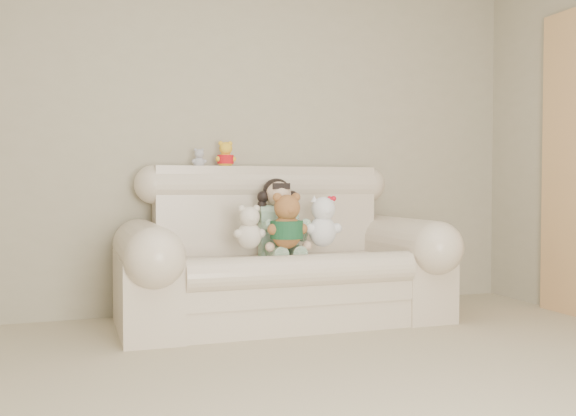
# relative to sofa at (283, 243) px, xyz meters

# --- Properties ---
(wall_back) EXTENTS (4.50, 0.00, 4.50)m
(wall_back) POSITION_rel_sofa_xyz_m (-0.26, 0.50, 0.78)
(wall_back) COLOR #ADA389
(wall_back) RESTS_ON ground
(sofa) EXTENTS (2.10, 0.95, 1.03)m
(sofa) POSITION_rel_sofa_xyz_m (0.00, 0.00, 0.00)
(sofa) COLOR #C1B09C
(sofa) RESTS_ON floor
(seated_child) EXTENTS (0.37, 0.43, 0.53)m
(seated_child) POSITION_rel_sofa_xyz_m (-0.01, 0.08, 0.17)
(seated_child) COLOR #2C7641
(seated_child) RESTS_ON sofa
(brown_teddy) EXTENTS (0.30, 0.25, 0.41)m
(brown_teddy) POSITION_rel_sofa_xyz_m (-0.03, -0.16, 0.19)
(brown_teddy) COLOR brown
(brown_teddy) RESTS_ON sofa
(white_cat) EXTENTS (0.30, 0.27, 0.39)m
(white_cat) POSITION_rel_sofa_xyz_m (0.23, -0.11, 0.18)
(white_cat) COLOR white
(white_cat) RESTS_ON sofa
(cream_teddy) EXTENTS (0.24, 0.21, 0.32)m
(cream_teddy) POSITION_rel_sofa_xyz_m (-0.26, -0.10, 0.14)
(cream_teddy) COLOR white
(cream_teddy) RESTS_ON sofa
(yellow_mini_bear) EXTENTS (0.15, 0.12, 0.22)m
(yellow_mini_bear) POSITION_rel_sofa_xyz_m (-0.29, 0.37, 0.61)
(yellow_mini_bear) COLOR yellow
(yellow_mini_bear) RESTS_ON sofa
(grey_mini_plush) EXTENTS (0.11, 0.09, 0.16)m
(grey_mini_plush) POSITION_rel_sofa_xyz_m (-0.48, 0.36, 0.57)
(grey_mini_plush) COLOR #B4B4BB
(grey_mini_plush) RESTS_ON sofa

